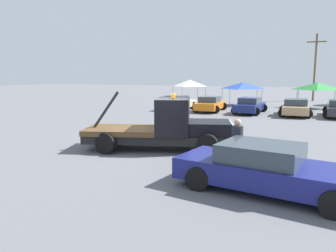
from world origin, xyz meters
TOP-DOWN VIEW (x-y plane):
  - ground_plane at (0.00, 0.00)m, footprint 160.00×160.00m
  - tow_truck at (0.37, 0.12)m, footprint 6.63×3.97m
  - foreground_car at (5.03, -3.56)m, footprint 5.30×2.75m
  - person_near_truck at (3.82, -1.80)m, footprint 0.39×0.39m
  - parked_car_cream at (-5.26, 15.43)m, footprint 2.75×4.43m
  - parked_car_orange at (-2.15, 15.42)m, footprint 2.51×4.66m
  - parked_car_navy at (1.34, 15.32)m, footprint 2.50×4.77m
  - parked_car_tan at (4.93, 15.07)m, footprint 2.63×4.58m
  - canopy_tent_white at (-6.79, 22.89)m, footprint 3.00×3.00m
  - canopy_tent_blue at (-0.63, 22.29)m, footprint 3.57×3.57m
  - canopy_tent_green at (6.50, 22.27)m, footprint 3.47×3.47m
  - utility_pole at (6.24, 31.80)m, footprint 2.20×0.24m

SIDE VIEW (x-z plane):
  - ground_plane at x=0.00m, z-range 0.00..0.00m
  - parked_car_cream at x=-5.26m, z-range -0.02..1.32m
  - parked_car_navy at x=1.34m, z-range -0.02..1.32m
  - parked_car_orange at x=-2.15m, z-range -0.02..1.32m
  - parked_car_tan at x=4.93m, z-range -0.02..1.32m
  - foreground_car at x=5.03m, z-range -0.02..1.32m
  - tow_truck at x=0.37m, z-range -0.31..2.20m
  - person_near_truck at x=3.82m, z-range 0.14..1.88m
  - canopy_tent_blue at x=-0.63m, z-range 0.87..3.31m
  - canopy_tent_green at x=6.50m, z-range 0.89..3.37m
  - canopy_tent_white at x=-6.79m, z-range 0.95..3.61m
  - utility_pole at x=6.24m, z-range 0.26..8.41m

